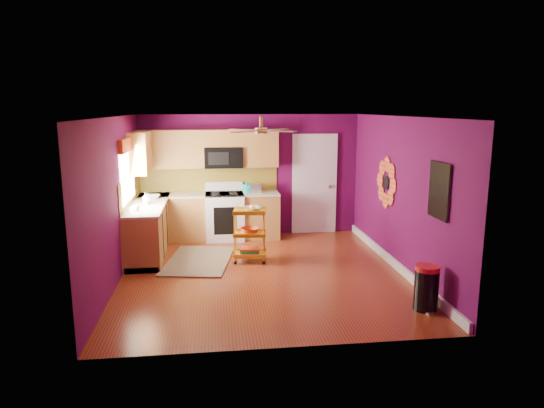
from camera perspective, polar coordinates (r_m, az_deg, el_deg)
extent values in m
plane|color=maroon|center=(7.93, -1.07, -8.12)|extent=(5.00, 5.00, 0.00)
cube|color=#530941|center=(10.07, -2.57, 3.38)|extent=(4.50, 0.04, 2.50)
cube|color=#530941|center=(5.19, 1.76, -4.23)|extent=(4.50, 0.04, 2.50)
cube|color=#530941|center=(7.71, -17.97, 0.38)|extent=(0.04, 5.00, 2.50)
cube|color=#530941|center=(8.15, 14.84, 1.12)|extent=(0.04, 5.00, 2.50)
cube|color=silver|center=(7.48, -1.14, 10.24)|extent=(4.50, 5.00, 0.04)
cube|color=white|center=(8.42, 14.24, -6.81)|extent=(0.05, 4.90, 0.14)
cube|color=#935E28|center=(9.14, -14.25, -2.90)|extent=(0.60, 2.30, 0.90)
cube|color=#935E28|center=(9.89, -7.31, -1.57)|extent=(2.80, 0.60, 0.90)
cube|color=beige|center=(9.04, -14.39, -0.01)|extent=(0.63, 2.30, 0.04)
cube|color=beige|center=(9.79, -7.38, 1.12)|extent=(2.80, 0.63, 0.04)
cube|color=black|center=(9.24, -14.13, -5.31)|extent=(0.54, 2.30, 0.10)
cube|color=black|center=(9.98, -7.26, -3.80)|extent=(2.80, 0.54, 0.10)
cube|color=white|center=(9.86, -5.57, -1.50)|extent=(0.76, 0.66, 0.92)
cube|color=black|center=(9.77, -5.62, 1.16)|extent=(0.76, 0.62, 0.03)
cube|color=white|center=(10.02, -5.68, 2.08)|extent=(0.76, 0.06, 0.18)
cube|color=black|center=(9.54, -5.52, -1.99)|extent=(0.45, 0.02, 0.55)
cube|color=#935E28|center=(9.84, -11.85, 6.34)|extent=(1.32, 0.33, 0.75)
cube|color=#935E28|center=(9.86, -1.42, 6.58)|extent=(0.72, 0.33, 0.75)
cube|color=#935E28|center=(9.80, -5.78, 7.70)|extent=(0.76, 0.33, 0.34)
cube|color=#935E28|center=(9.42, -15.11, 5.97)|extent=(0.33, 1.30, 0.75)
cube|color=black|center=(9.79, -5.73, 5.47)|extent=(0.76, 0.38, 0.40)
cube|color=olive|center=(10.04, -7.42, 2.95)|extent=(2.80, 0.01, 0.51)
cube|color=olive|center=(9.03, -16.30, 1.66)|extent=(0.01, 2.30, 0.51)
cube|color=white|center=(8.69, -16.68, 3.64)|extent=(0.03, 1.20, 1.00)
cube|color=red|center=(8.63, -16.66, 6.73)|extent=(0.08, 1.35, 0.22)
cube|color=white|center=(10.27, 4.99, 2.23)|extent=(0.85, 0.04, 2.05)
cube|color=white|center=(10.25, 5.01, 2.22)|extent=(0.95, 0.02, 2.15)
sphere|color=#BF8C3F|center=(10.29, 6.79, 2.08)|extent=(0.07, 0.07, 0.07)
cylinder|color=black|center=(8.68, 13.29, 2.47)|extent=(0.01, 0.24, 0.24)
cube|color=teal|center=(6.83, 19.13, 1.50)|extent=(0.03, 0.52, 0.72)
cube|color=black|center=(6.83, 19.01, 1.50)|extent=(0.01, 0.56, 0.76)
cylinder|color=#BF8C3F|center=(7.68, -1.29, 9.68)|extent=(0.06, 0.06, 0.16)
cylinder|color=#BF8C3F|center=(7.69, -1.29, 8.63)|extent=(0.20, 0.20, 0.08)
cube|color=#4C2D19|center=(7.99, 0.46, 8.74)|extent=(0.47, 0.47, 0.01)
cube|color=#4C2D19|center=(7.93, -3.44, 8.70)|extent=(0.47, 0.47, 0.01)
cube|color=#4C2D19|center=(7.40, -3.17, 8.51)|extent=(0.47, 0.47, 0.01)
cube|color=#4C2D19|center=(7.45, 1.00, 8.55)|extent=(0.47, 0.47, 0.01)
cube|color=black|center=(8.61, -8.60, -6.57)|extent=(1.32, 1.86, 0.02)
cylinder|color=gold|center=(8.25, -4.41, -3.98)|extent=(0.02, 0.02, 0.86)
cylinder|color=gold|center=(8.22, -0.97, -3.99)|extent=(0.02, 0.02, 0.86)
cylinder|color=gold|center=(8.58, -4.24, -3.37)|extent=(0.02, 0.02, 0.86)
cylinder|color=gold|center=(8.55, -0.93, -3.38)|extent=(0.02, 0.02, 0.86)
sphere|color=black|center=(8.37, -4.37, -6.87)|extent=(0.06, 0.06, 0.06)
sphere|color=black|center=(8.35, -0.96, -6.89)|extent=(0.06, 0.06, 0.06)
sphere|color=black|center=(8.70, -4.19, -6.17)|extent=(0.06, 0.06, 0.06)
sphere|color=black|center=(8.68, -0.92, -6.18)|extent=(0.06, 0.06, 0.06)
cube|color=gold|center=(8.30, -2.66, -0.95)|extent=(0.60, 0.47, 0.03)
cube|color=gold|center=(8.39, -2.64, -3.57)|extent=(0.60, 0.47, 0.03)
cube|color=gold|center=(8.49, -2.62, -5.94)|extent=(0.60, 0.47, 0.03)
imported|color=beige|center=(8.29, -2.32, -0.59)|extent=(0.34, 0.34, 0.07)
sphere|color=yellow|center=(8.28, -2.32, -0.44)|extent=(0.10, 0.10, 0.10)
imported|color=red|center=(8.38, -2.64, -3.15)|extent=(0.35, 0.35, 0.10)
cube|color=navy|center=(8.48, -2.62, -5.72)|extent=(0.35, 0.28, 0.04)
cube|color=#267233|center=(8.47, -2.62, -5.47)|extent=(0.35, 0.28, 0.04)
cube|color=red|center=(8.46, -2.62, -5.26)|extent=(0.35, 0.28, 0.03)
cylinder|color=black|center=(6.80, 17.68, -9.62)|extent=(0.41, 0.41, 0.54)
cylinder|color=red|center=(6.70, 17.84, -7.20)|extent=(0.32, 0.32, 0.06)
cube|color=beige|center=(6.77, 18.11, -12.12)|extent=(0.12, 0.09, 0.03)
cylinder|color=#16A59C|center=(9.87, -2.98, 1.86)|extent=(0.18, 0.18, 0.16)
sphere|color=#16A59C|center=(9.86, -2.98, 2.44)|extent=(0.06, 0.06, 0.06)
cube|color=beige|center=(9.83, -1.92, 1.89)|extent=(0.22, 0.15, 0.18)
imported|color=#EA3F72|center=(8.93, -14.67, 0.64)|extent=(0.09, 0.09, 0.21)
imported|color=white|center=(8.97, -14.39, 0.64)|extent=(0.14, 0.14, 0.18)
imported|color=white|center=(9.47, -13.78, 0.85)|extent=(0.26, 0.26, 0.06)
imported|color=white|center=(8.36, -15.75, -0.50)|extent=(0.13, 0.13, 0.10)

